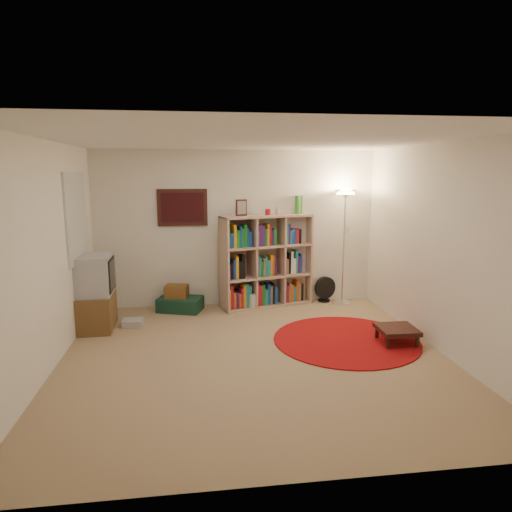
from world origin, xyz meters
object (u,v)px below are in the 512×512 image
(bookshelf, at_px, (265,262))
(side_table, at_px, (397,330))
(floor_fan, at_px, (325,289))
(floor_lamp, at_px, (345,210))
(suitcase, at_px, (180,304))
(tv_stand, at_px, (94,294))

(bookshelf, distance_m, side_table, 2.43)
(bookshelf, xyz_separation_m, floor_fan, (1.03, 0.06, -0.50))
(floor_fan, xyz_separation_m, side_table, (0.37, -1.97, -0.03))
(bookshelf, bearing_deg, floor_fan, -12.47)
(floor_lamp, height_order, suitcase, floor_lamp)
(floor_fan, relative_size, tv_stand, 0.41)
(side_table, bearing_deg, tv_stand, 164.24)
(bookshelf, relative_size, tv_stand, 1.72)
(floor_lamp, height_order, tv_stand, floor_lamp)
(floor_lamp, distance_m, floor_fan, 1.38)
(bookshelf, height_order, floor_fan, bookshelf)
(floor_lamp, xyz_separation_m, suitcase, (-2.64, -0.03, -1.45))
(tv_stand, relative_size, suitcase, 1.36)
(floor_lamp, relative_size, side_table, 3.94)
(floor_fan, distance_m, side_table, 2.01)
(bookshelf, height_order, suitcase, bookshelf)
(bookshelf, bearing_deg, suitcase, 169.21)
(floor_fan, bearing_deg, suitcase, 165.81)
(bookshelf, xyz_separation_m, suitcase, (-1.36, -0.12, -0.61))
(floor_fan, height_order, suitcase, floor_fan)
(floor_lamp, relative_size, floor_fan, 4.40)
(floor_fan, height_order, side_table, floor_fan)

